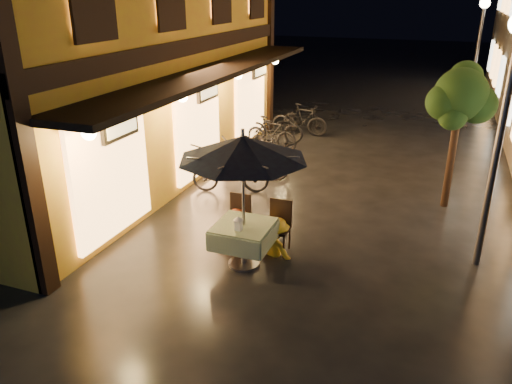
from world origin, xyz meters
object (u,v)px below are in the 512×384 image
at_px(person_orange, 235,210).
at_px(streetlamp_near, 507,100).
at_px(patio_umbrella, 243,148).
at_px(person_yellow, 276,219).
at_px(bicycle_0, 230,173).
at_px(cafe_table, 244,234).
at_px(table_lantern, 238,222).

bearing_deg(person_orange, streetlamp_near, 173.11).
distance_m(patio_umbrella, person_yellow, 1.62).
bearing_deg(person_yellow, bicycle_0, -34.96).
bearing_deg(bicycle_0, person_yellow, -158.84).
height_order(streetlamp_near, cafe_table, streetlamp_near).
bearing_deg(table_lantern, person_yellow, 64.01).
distance_m(person_yellow, bicycle_0, 3.18).
bearing_deg(patio_umbrella, streetlamp_near, 21.02).
xyz_separation_m(person_yellow, bicycle_0, (-1.97, 2.48, -0.20)).
bearing_deg(person_orange, person_yellow, 164.28).
bearing_deg(streetlamp_near, cafe_table, -158.98).
distance_m(cafe_table, patio_umbrella, 1.56).
height_order(cafe_table, person_yellow, person_yellow).
relative_size(table_lantern, person_orange, 0.16).
distance_m(cafe_table, table_lantern, 0.40).
bearing_deg(streetlamp_near, person_yellow, -165.43).
xyz_separation_m(table_lantern, person_orange, (-0.38, 0.75, -0.15)).
distance_m(streetlamp_near, table_lantern, 4.65).
bearing_deg(person_orange, patio_umbrella, 105.88).
height_order(patio_umbrella, table_lantern, patio_umbrella).
bearing_deg(bicycle_0, person_orange, -171.89).
bearing_deg(person_yellow, person_orange, 20.45).
distance_m(streetlamp_near, patio_umbrella, 4.19).
bearing_deg(streetlamp_near, table_lantern, -156.11).
height_order(table_lantern, person_yellow, person_yellow).
distance_m(patio_umbrella, table_lantern, 1.25).
relative_size(table_lantern, person_yellow, 0.18).
bearing_deg(bicycle_0, patio_umbrella, -170.01).
distance_m(streetlamp_near, person_orange, 4.83).
bearing_deg(table_lantern, person_orange, 116.52).
bearing_deg(table_lantern, bicycle_0, 115.65).
height_order(table_lantern, person_orange, person_orange).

